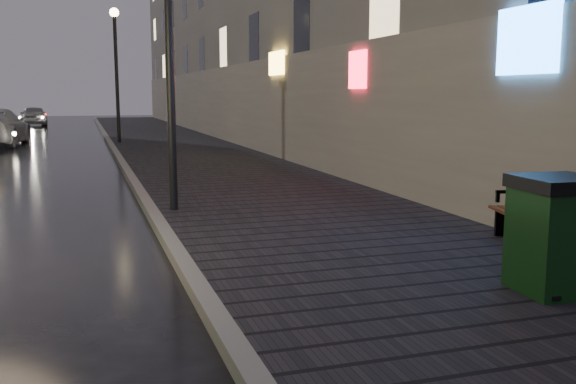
# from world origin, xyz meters

# --- Properties ---
(ground) EXTENTS (120.00, 120.00, 0.00)m
(ground) POSITION_xyz_m (0.00, 0.00, 0.00)
(ground) COLOR black
(ground) RESTS_ON ground
(sidewalk) EXTENTS (4.60, 58.00, 0.15)m
(sidewalk) POSITION_xyz_m (3.90, 21.00, 0.07)
(sidewalk) COLOR black
(sidewalk) RESTS_ON ground
(curb) EXTENTS (0.20, 58.00, 0.15)m
(curb) POSITION_xyz_m (1.50, 21.00, 0.07)
(curb) COLOR slate
(curb) RESTS_ON ground
(lamp_near) EXTENTS (0.36, 0.36, 5.28)m
(lamp_near) POSITION_xyz_m (1.85, 6.00, 3.49)
(lamp_near) COLOR black
(lamp_near) RESTS_ON sidewalk
(lamp_far) EXTENTS (0.36, 0.36, 5.28)m
(lamp_far) POSITION_xyz_m (1.85, 22.00, 3.49)
(lamp_far) COLOR black
(lamp_far) RESTS_ON sidewalk
(bench) EXTENTS (0.93, 1.72, 0.83)m
(bench) POSITION_xyz_m (5.91, 1.84, 0.57)
(bench) COLOR black
(bench) RESTS_ON sidewalk
(trash_bin) EXTENTS (0.79, 0.79, 1.15)m
(trash_bin) POSITION_xyz_m (4.80, 0.24, 0.74)
(trash_bin) COLOR black
(trash_bin) RESTS_ON sidewalk
(car_far) EXTENTS (1.96, 3.99, 1.31)m
(car_far) POSITION_xyz_m (-2.51, 40.14, 0.65)
(car_far) COLOR #929299
(car_far) RESTS_ON ground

